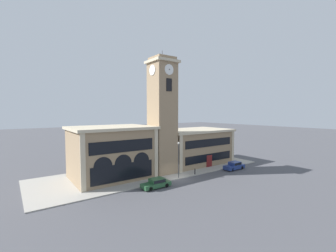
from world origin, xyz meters
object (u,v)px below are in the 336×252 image
Objects in this scene: parked_car_mid at (234,166)px; bollard at (195,171)px; parked_car_near at (156,183)px; street_lamp at (179,155)px.

parked_car_mid is 9.15m from bollard.
bollard is at bearing -170.00° from parked_car_near.
parked_car_mid is at bearing -179.75° from parked_car_near.
bollard is at bearing -1.78° from street_lamp.
parked_car_near is at bearing -170.25° from bollard.
bollard is at bearing -9.76° from parked_car_mid.
parked_car_mid is 4.33× the size of bollard.
parked_car_mid reaches higher than parked_car_near.
parked_car_mid is at bearing -7.66° from street_lamp.
street_lamp is at bearing 178.22° from bollard.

